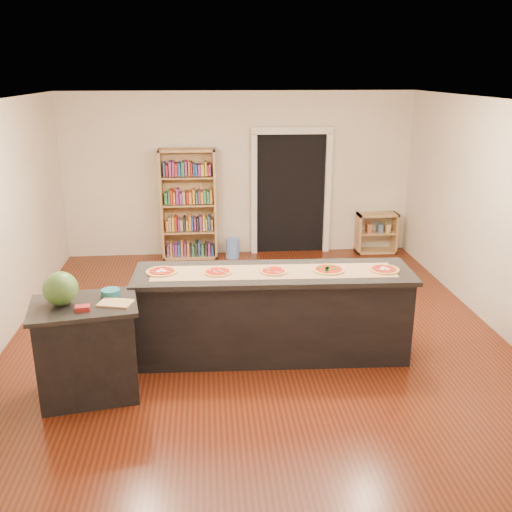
{
  "coord_description": "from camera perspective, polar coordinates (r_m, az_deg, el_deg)",
  "views": [
    {
      "loc": [
        -0.57,
        -6.27,
        3.13
      ],
      "look_at": [
        0.0,
        0.2,
        1.0
      ],
      "focal_mm": 40.0,
      "sensor_mm": 36.0,
      "label": 1
    }
  ],
  "objects": [
    {
      "name": "pizza_c",
      "position": [
        6.25,
        1.78,
        -1.52
      ],
      "size": [
        0.3,
        0.3,
        0.02
      ],
      "color": "tan",
      "rests_on": "kitchen_island"
    },
    {
      "name": "cutting_board",
      "position": [
        5.63,
        -13.86,
        -4.6
      ],
      "size": [
        0.35,
        0.28,
        0.02
      ],
      "primitive_type": "cube",
      "rotation": [
        0.0,
        0.0,
        -0.27
      ],
      "color": "tan",
      "rests_on": "side_counter"
    },
    {
      "name": "package_teal",
      "position": [
        5.83,
        -14.33,
        -3.59
      ],
      "size": [
        0.18,
        0.18,
        0.07
      ],
      "primitive_type": "cylinder",
      "color": "#195966",
      "rests_on": "side_counter"
    },
    {
      "name": "waste_bin",
      "position": [
        9.93,
        -2.36,
        0.79
      ],
      "size": [
        0.23,
        0.23,
        0.34
      ],
      "primitive_type": "cylinder",
      "color": "#6794E5",
      "rests_on": "ground"
    },
    {
      "name": "kitchen_island",
      "position": [
        6.46,
        1.72,
        -5.76
      ],
      "size": [
        3.07,
        0.83,
        1.01
      ],
      "rotation": [
        0.0,
        0.0,
        -0.04
      ],
      "color": "black",
      "rests_on": "ground"
    },
    {
      "name": "doorway",
      "position": [
        10.03,
        3.51,
        7.03
      ],
      "size": [
        1.4,
        0.09,
        2.21
      ],
      "color": "black",
      "rests_on": "room"
    },
    {
      "name": "side_counter",
      "position": [
        5.93,
        -16.47,
        -8.96
      ],
      "size": [
        1.0,
        0.73,
        0.99
      ],
      "rotation": [
        0.0,
        0.0,
        0.17
      ],
      "color": "black",
      "rests_on": "ground"
    },
    {
      "name": "pizza_d",
      "position": [
        6.35,
        7.28,
        -1.34
      ],
      "size": [
        0.35,
        0.35,
        0.02
      ],
      "color": "tan",
      "rests_on": "kitchen_island"
    },
    {
      "name": "low_shelf",
      "position": [
        10.4,
        11.96,
        2.28
      ],
      "size": [
        0.71,
        0.3,
        0.71
      ],
      "primitive_type": "cube",
      "color": "tan",
      "rests_on": "ground"
    },
    {
      "name": "bookshelf",
      "position": [
        9.8,
        -6.76,
        5.13
      ],
      "size": [
        0.94,
        0.33,
        1.88
      ],
      "primitive_type": "cube",
      "color": "tan",
      "rests_on": "ground"
    },
    {
      "name": "package_red",
      "position": [
        5.57,
        -16.96,
        -5.01
      ],
      "size": [
        0.14,
        0.11,
        0.05
      ],
      "primitive_type": "cube",
      "rotation": [
        0.0,
        0.0,
        0.13
      ],
      "color": "maroon",
      "rests_on": "side_counter"
    },
    {
      "name": "pizza_e",
      "position": [
        6.46,
        12.69,
        -1.31
      ],
      "size": [
        0.34,
        0.34,
        0.02
      ],
      "color": "tan",
      "rests_on": "kitchen_island"
    },
    {
      "name": "kraft_paper",
      "position": [
        6.26,
        1.77,
        -1.59
      ],
      "size": [
        2.68,
        0.58,
        0.0
      ],
      "primitive_type": "cube",
      "rotation": [
        0.0,
        0.0,
        -0.04
      ],
      "color": "#9C7350",
      "rests_on": "kitchen_island"
    },
    {
      "name": "room",
      "position": [
        6.53,
        0.15,
        2.79
      ],
      "size": [
        6.0,
        7.0,
        2.8
      ],
      "color": "beige",
      "rests_on": "ground"
    },
    {
      "name": "watermelon",
      "position": [
        5.71,
        -18.97,
        -3.1
      ],
      "size": [
        0.33,
        0.33,
        0.33
      ],
      "primitive_type": "sphere",
      "color": "#144214",
      "rests_on": "side_counter"
    },
    {
      "name": "pizza_b",
      "position": [
        6.24,
        -3.85,
        -1.6
      ],
      "size": [
        0.3,
        0.3,
        0.02
      ],
      "color": "tan",
      "rests_on": "kitchen_island"
    },
    {
      "name": "pizza_a",
      "position": [
        6.32,
        -9.41,
        -1.54
      ],
      "size": [
        0.35,
        0.35,
        0.02
      ],
      "color": "tan",
      "rests_on": "kitchen_island"
    }
  ]
}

